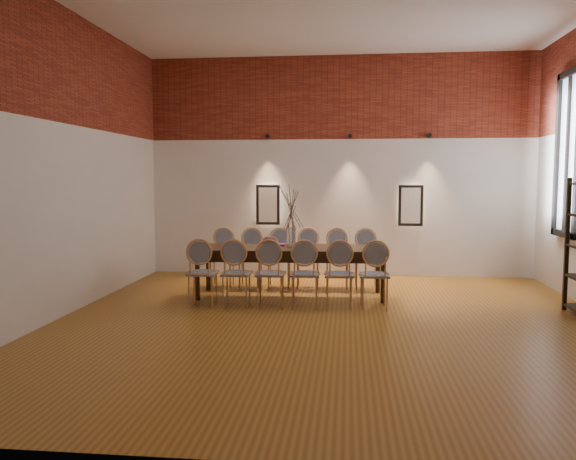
# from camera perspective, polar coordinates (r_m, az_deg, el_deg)

# --- Properties ---
(floor) EXTENTS (7.00, 7.00, 0.02)m
(floor) POSITION_cam_1_polar(r_m,az_deg,el_deg) (7.09, 4.58, -9.46)
(floor) COLOR #9B621F
(floor) RESTS_ON ground
(wall_back) EXTENTS (7.00, 0.10, 4.00)m
(wall_back) POSITION_cam_1_polar(r_m,az_deg,el_deg) (10.41, 5.18, 6.41)
(wall_back) COLOR silver
(wall_back) RESTS_ON ground
(wall_front) EXTENTS (7.00, 0.10, 4.00)m
(wall_front) POSITION_cam_1_polar(r_m,az_deg,el_deg) (3.32, 3.18, 8.84)
(wall_front) COLOR silver
(wall_front) RESTS_ON ground
(wall_left) EXTENTS (0.10, 7.00, 4.00)m
(wall_left) POSITION_cam_1_polar(r_m,az_deg,el_deg) (7.80, -22.53, 6.41)
(wall_left) COLOR silver
(wall_left) RESTS_ON ground
(brick_band_back) EXTENTS (7.00, 0.02, 1.50)m
(brick_band_back) POSITION_cam_1_polar(r_m,az_deg,el_deg) (10.44, 5.24, 13.29)
(brick_band_back) COLOR maroon
(brick_band_back) RESTS_ON ground
(brick_band_left) EXTENTS (0.02, 7.00, 1.50)m
(brick_band_left) POSITION_cam_1_polar(r_m,az_deg,el_deg) (7.90, -22.40, 15.52)
(brick_band_left) COLOR maroon
(brick_band_left) RESTS_ON ground
(niche_left) EXTENTS (0.36, 0.06, 0.66)m
(niche_left) POSITION_cam_1_polar(r_m,az_deg,el_deg) (10.42, -2.03, 2.58)
(niche_left) COLOR #FFEAC6
(niche_left) RESTS_ON wall_back
(niche_right) EXTENTS (0.36, 0.06, 0.66)m
(niche_right) POSITION_cam_1_polar(r_m,az_deg,el_deg) (10.38, 12.34, 2.45)
(niche_right) COLOR #FFEAC6
(niche_right) RESTS_ON wall_back
(spot_fixture_left) EXTENTS (0.08, 0.10, 0.08)m
(spot_fixture_left) POSITION_cam_1_polar(r_m,az_deg,el_deg) (10.41, -2.07, 9.46)
(spot_fixture_left) COLOR black
(spot_fixture_left) RESTS_ON wall_back
(spot_fixture_mid) EXTENTS (0.08, 0.10, 0.08)m
(spot_fixture_mid) POSITION_cam_1_polar(r_m,az_deg,el_deg) (10.31, 6.33, 9.47)
(spot_fixture_mid) COLOR black
(spot_fixture_mid) RESTS_ON wall_back
(spot_fixture_right) EXTENTS (0.08, 0.10, 0.08)m
(spot_fixture_right) POSITION_cam_1_polar(r_m,az_deg,el_deg) (10.40, 14.16, 9.31)
(spot_fixture_right) COLOR black
(spot_fixture_right) RESTS_ON wall_back
(window_glass) EXTENTS (0.02, 0.78, 2.38)m
(window_glass) POSITION_cam_1_polar(r_m,az_deg,el_deg) (9.46, 26.65, 6.90)
(window_glass) COLOR silver
(window_glass) RESTS_ON wall_right
(window_frame) EXTENTS (0.08, 0.90, 2.50)m
(window_frame) POSITION_cam_1_polar(r_m,az_deg,el_deg) (9.45, 26.54, 6.90)
(window_frame) COLOR black
(window_frame) RESTS_ON wall_right
(window_mullion) EXTENTS (0.06, 0.06, 2.40)m
(window_mullion) POSITION_cam_1_polar(r_m,az_deg,el_deg) (9.45, 26.54, 6.90)
(window_mullion) COLOR black
(window_mullion) RESTS_ON wall_right
(dining_table) EXTENTS (2.90, 1.03, 0.75)m
(dining_table) POSITION_cam_1_polar(r_m,az_deg,el_deg) (8.54, 0.29, -4.27)
(dining_table) COLOR black
(dining_table) RESTS_ON floor
(chair_near_a) EXTENTS (0.46, 0.46, 0.94)m
(chair_near_a) POSITION_cam_1_polar(r_m,az_deg,el_deg) (7.97, -8.66, -4.33)
(chair_near_a) COLOR tan
(chair_near_a) RESTS_ON floor
(chair_near_b) EXTENTS (0.46, 0.46, 0.94)m
(chair_near_b) POSITION_cam_1_polar(r_m,az_deg,el_deg) (7.88, -5.26, -4.40)
(chair_near_b) COLOR tan
(chair_near_b) RESTS_ON floor
(chair_near_c) EXTENTS (0.46, 0.46, 0.94)m
(chair_near_c) POSITION_cam_1_polar(r_m,az_deg,el_deg) (7.82, -1.80, -4.46)
(chair_near_c) COLOR tan
(chair_near_c) RESTS_ON floor
(chair_near_d) EXTENTS (0.46, 0.46, 0.94)m
(chair_near_d) POSITION_cam_1_polar(r_m,az_deg,el_deg) (7.79, 1.71, -4.50)
(chair_near_d) COLOR tan
(chair_near_d) RESTS_ON floor
(chair_near_e) EXTENTS (0.46, 0.46, 0.94)m
(chair_near_e) POSITION_cam_1_polar(r_m,az_deg,el_deg) (7.78, 5.23, -4.52)
(chair_near_e) COLOR tan
(chair_near_e) RESTS_ON floor
(chair_near_f) EXTENTS (0.46, 0.46, 0.94)m
(chair_near_f) POSITION_cam_1_polar(r_m,az_deg,el_deg) (7.81, 8.75, -4.53)
(chair_near_f) COLOR tan
(chair_near_f) RESTS_ON floor
(chair_far_a) EXTENTS (0.46, 0.46, 0.94)m
(chair_far_a) POSITION_cam_1_polar(r_m,az_deg,el_deg) (9.40, -6.72, -2.84)
(chair_far_a) COLOR tan
(chair_far_a) RESTS_ON floor
(chair_far_b) EXTENTS (0.46, 0.46, 0.94)m
(chair_far_b) POSITION_cam_1_polar(r_m,az_deg,el_deg) (9.32, -3.84, -2.88)
(chair_far_b) COLOR tan
(chair_far_b) RESTS_ON floor
(chair_far_c) EXTENTS (0.46, 0.46, 0.94)m
(chair_far_c) POSITION_cam_1_polar(r_m,az_deg,el_deg) (9.27, -0.91, -2.91)
(chair_far_c) COLOR tan
(chair_far_c) RESTS_ON floor
(chair_far_d) EXTENTS (0.46, 0.46, 0.94)m
(chair_far_d) POSITION_cam_1_polar(r_m,az_deg,el_deg) (9.25, 2.04, -2.94)
(chair_far_d) COLOR tan
(chair_far_d) RESTS_ON floor
(chair_far_e) EXTENTS (0.46, 0.46, 0.94)m
(chair_far_e) POSITION_cam_1_polar(r_m,az_deg,el_deg) (9.24, 5.00, -2.96)
(chair_far_e) COLOR tan
(chair_far_e) RESTS_ON floor
(chair_far_f) EXTENTS (0.46, 0.46, 0.94)m
(chair_far_f) POSITION_cam_1_polar(r_m,az_deg,el_deg) (9.27, 7.96, -2.97)
(chair_far_f) COLOR tan
(chair_far_f) RESTS_ON floor
(vase) EXTENTS (0.14, 0.14, 0.30)m
(vase) POSITION_cam_1_polar(r_m,az_deg,el_deg) (8.47, 0.31, -0.76)
(vase) COLOR silver
(vase) RESTS_ON dining_table
(dried_branches) EXTENTS (0.50, 0.50, 0.70)m
(dried_branches) POSITION_cam_1_polar(r_m,az_deg,el_deg) (8.43, 0.31, 2.28)
(dried_branches) COLOR brown
(dried_branches) RESTS_ON vase
(bowl) EXTENTS (0.24, 0.24, 0.18)m
(bowl) POSITION_cam_1_polar(r_m,az_deg,el_deg) (8.45, -1.82, -1.19)
(bowl) COLOR brown
(bowl) RESTS_ON dining_table
(book) EXTENTS (0.27, 0.19, 0.03)m
(book) POSITION_cam_1_polar(r_m,az_deg,el_deg) (8.69, -1.17, -1.50)
(book) COLOR #87126A
(book) RESTS_ON dining_table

